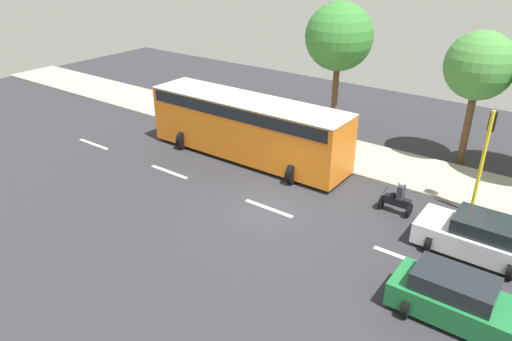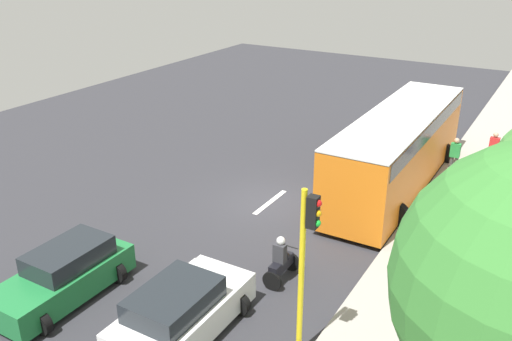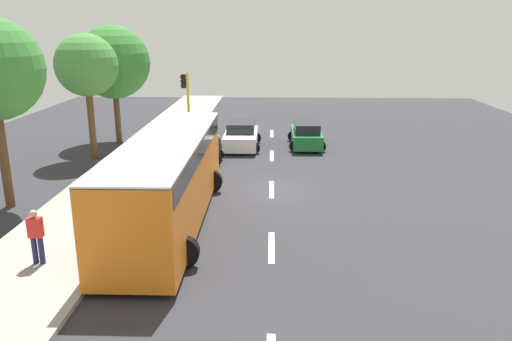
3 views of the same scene
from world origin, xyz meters
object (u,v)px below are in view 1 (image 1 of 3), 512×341
pedestrian_near_signal (238,120)px  street_tree_north (479,66)px  car_green (460,301)px  motorcycle (397,199)px  pedestrian_by_tree (230,109)px  traffic_light_corner (486,148)px  city_bus (247,124)px  car_white (479,237)px  street_tree_center (339,37)px

pedestrian_near_signal → street_tree_north: size_ratio=0.25×
car_green → motorcycle: size_ratio=2.71×
pedestrian_by_tree → traffic_light_corner: (-2.05, -14.72, 1.87)m
pedestrian_near_signal → pedestrian_by_tree: 2.09m
city_bus → pedestrian_by_tree: size_ratio=6.51×
traffic_light_corner → motorcycle: bearing=127.3°
car_white → pedestrian_by_tree: 16.41m
car_white → car_green: bearing=-174.0°
pedestrian_near_signal → street_tree_north: street_tree_north is taller
street_tree_north → street_tree_center: street_tree_center is taller
city_bus → motorcycle: bearing=-95.8°
traffic_light_corner → pedestrian_by_tree: bearing=82.1°
car_white → motorcycle: motorcycle is taller
pedestrian_by_tree → traffic_light_corner: traffic_light_corner is taller
pedestrian_by_tree → street_tree_north: size_ratio=0.25×
car_white → pedestrian_by_tree: (5.08, 15.60, 0.35)m
car_white → street_tree_center: 14.31m
traffic_light_corner → street_tree_north: 5.58m
traffic_light_corner → car_white: bearing=-163.8°
pedestrian_near_signal → motorcycle: bearing=-104.5°
motorcycle → street_tree_north: (6.84, -0.79, 4.32)m
city_bus → pedestrian_by_tree: bearing=49.4°
city_bus → motorcycle: 8.58m
pedestrian_by_tree → car_green: bearing=-119.2°
city_bus → street_tree_center: (6.70, -1.48, 3.54)m
car_white → pedestrian_near_signal: 14.47m
traffic_light_corner → street_tree_north: street_tree_north is taller
car_green → pedestrian_near_signal: pedestrian_near_signal is taller
pedestrian_near_signal → street_tree_center: street_tree_center is taller
motorcycle → street_tree_north: 8.13m
car_white → street_tree_center: street_tree_center is taller
car_green → city_bus: 13.65m
city_bus → pedestrian_near_signal: size_ratio=6.51×
city_bus → street_tree_north: street_tree_north is taller
pedestrian_by_tree → street_tree_north: street_tree_north is taller
city_bus → street_tree_north: (5.99, -9.24, 3.12)m
car_white → traffic_light_corner: 3.85m
pedestrian_by_tree → street_tree_center: size_ratio=0.23×
motorcycle → pedestrian_near_signal: (2.72, 10.51, 0.42)m
car_green → car_white: size_ratio=1.00×
motorcycle → pedestrian_near_signal: size_ratio=0.91×
pedestrian_by_tree → street_tree_north: (2.83, -12.93, 3.90)m
car_white → street_tree_north: bearing=18.6°
pedestrian_by_tree → car_white: bearing=-108.0°
motorcycle → pedestrian_near_signal: bearing=75.5°
street_tree_center → car_white: bearing=-129.6°
pedestrian_by_tree → street_tree_center: (3.54, -5.17, 4.33)m
street_tree_center → pedestrian_by_tree: bearing=124.4°
city_bus → motorcycle: size_ratio=7.19×
street_tree_north → motorcycle: bearing=173.4°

